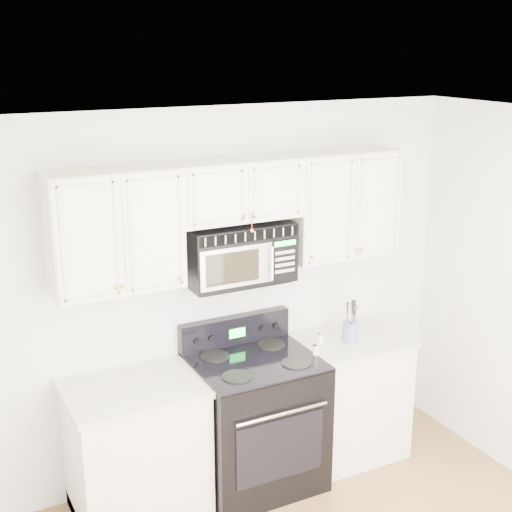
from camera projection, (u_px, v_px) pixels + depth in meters
room at (377, 402)px, 3.49m from camera, size 3.51×3.51×2.61m
base_cabinet_left at (137, 454)px, 4.62m from camera, size 0.86×0.65×0.92m
base_cabinet_right at (343, 400)px, 5.32m from camera, size 0.86×0.65×0.92m
range at (255, 419)px, 4.94m from camera, size 0.83×0.75×1.14m
upper_cabinets at (236, 211)px, 4.66m from camera, size 2.44×0.37×0.75m
microwave at (238, 253)px, 4.72m from camera, size 0.72×0.41×0.40m
utensil_crock at (351, 330)px, 5.12m from camera, size 0.12×0.12×0.31m
shaker_salt at (316, 350)px, 4.87m from camera, size 0.04×0.04×0.10m
shaker_pepper at (320, 338)px, 5.08m from camera, size 0.04×0.04×0.09m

